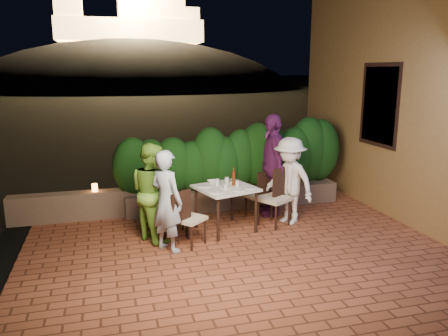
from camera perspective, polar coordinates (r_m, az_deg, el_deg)
name	(u,v)px	position (r m, az deg, el deg)	size (l,w,h in m)	color
ground	(265,254)	(6.59, 5.36, -11.17)	(400.00, 400.00, 0.00)	black
terrace_floor	(254,245)	(7.04, 3.90, -10.01)	(7.00, 6.00, 0.15)	brown
building_wall	(402,77)	(9.56, 22.21, 10.93)	(1.60, 5.00, 5.00)	olive
window_pane	(381,105)	(8.72, 19.81, 7.74)	(0.08, 1.00, 1.40)	black
window_frame	(380,105)	(8.72, 19.75, 7.74)	(0.06, 1.15, 1.55)	black
planter	(234,197)	(8.63, 1.27, -3.75)	(4.20, 0.55, 0.40)	brown
hedge	(234,159)	(8.44, 1.29, 1.14)	(4.00, 0.70, 1.10)	#113A10
parapet	(73,206)	(8.30, -19.07, -4.76)	(2.20, 0.30, 0.50)	brown
hill	(134,116)	(66.09, -11.68, 6.65)	(52.00, 40.00, 22.00)	black
fortress	(129,13)	(66.23, -12.28, 19.22)	(26.00, 8.00, 8.00)	#FFCC7A
dining_table	(226,209)	(7.32, 0.21, -5.33)	(0.88, 0.88, 0.75)	white
plate_nw	(216,192)	(6.90, -1.11, -3.14)	(0.23, 0.23, 0.01)	white
plate_sw	(205,186)	(7.27, -2.52, -2.35)	(0.23, 0.23, 0.01)	white
plate_ne	(248,188)	(7.16, 3.21, -2.59)	(0.21, 0.21, 0.01)	white
plate_se	(233,181)	(7.57, 1.23, -1.72)	(0.24, 0.24, 0.01)	white
plate_centre	(225,187)	(7.18, 0.18, -2.52)	(0.19, 0.19, 0.01)	white
plate_front	(239,190)	(7.02, 1.91, -2.89)	(0.22, 0.22, 0.01)	white
glass_nw	(225,187)	(7.04, 0.19, -2.47)	(0.06, 0.06, 0.10)	silver
glass_sw	(217,182)	(7.29, -0.89, -1.86)	(0.07, 0.07, 0.12)	silver
glass_ne	(237,184)	(7.23, 1.75, -2.06)	(0.06, 0.06, 0.10)	silver
glass_se	(227,181)	(7.37, 0.38, -1.68)	(0.07, 0.07, 0.12)	silver
beer_bottle	(234,177)	(7.28, 1.27, -1.12)	(0.06, 0.06, 0.30)	#54220E
bowl	(213,182)	(7.47, -1.49, -1.80)	(0.19, 0.19, 0.05)	white
chair_left_front	(189,217)	(6.71, -4.55, -6.43)	(0.41, 0.41, 0.89)	black
chair_left_back	(174,208)	(7.14, -6.61, -5.16)	(0.43, 0.43, 0.92)	black
chair_right_front	(274,198)	(7.57, 6.56, -3.85)	(0.46, 0.46, 0.99)	black
chair_right_back	(258,195)	(7.96, 4.53, -3.55)	(0.39, 0.39, 0.84)	black
diner_blue	(167,201)	(6.45, -7.50, -4.31)	(0.56, 0.37, 1.53)	#A0B4CD
diner_green	(152,192)	(6.92, -9.36, -3.09)	(0.76, 0.59, 1.56)	#7CC03C
diner_white	(290,181)	(7.66, 8.55, -1.66)	(0.98, 0.56, 1.52)	white
diner_purple	(272,165)	(8.05, 6.32, 0.43)	(1.10, 0.46, 1.88)	#652161
parapet_lamp	(95,188)	(8.20, -16.53, -2.47)	(0.10, 0.10, 0.14)	orange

